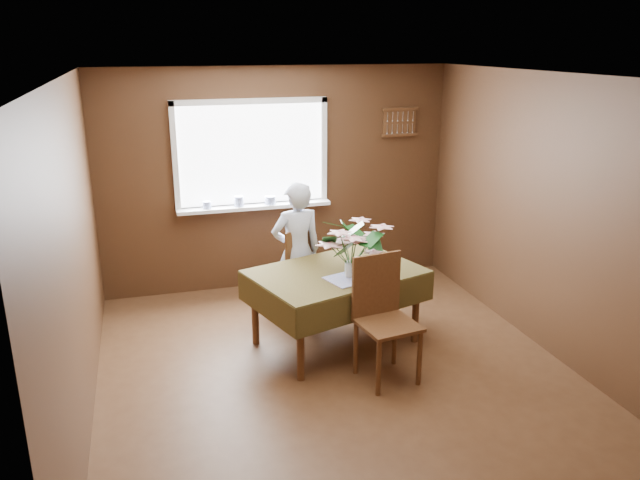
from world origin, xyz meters
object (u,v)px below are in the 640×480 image
object	(u,v)px
chair_near	(383,313)
flower_bouquet	(351,243)
chair_far	(293,267)
dining_table	(336,280)
seated_woman	(297,252)

from	to	relation	value
chair_near	flower_bouquet	world-z (taller)	flower_bouquet
chair_far	chair_near	size ratio (longest dim) A/B	0.90
dining_table	seated_woman	world-z (taller)	seated_woman
seated_woman	dining_table	bearing A→B (deg)	101.21
chair_far	flower_bouquet	bearing A→B (deg)	76.27
dining_table	seated_woman	xyz separation A→B (m)	(-0.21, 0.66, 0.08)
dining_table	seated_woman	bearing A→B (deg)	90.00
dining_table	chair_near	size ratio (longest dim) A/B	1.65
dining_table	flower_bouquet	size ratio (longest dim) A/B	3.11
chair_near	flower_bouquet	size ratio (longest dim) A/B	1.89
chair_near	flower_bouquet	xyz separation A→B (m)	(-0.12, 0.50, 0.47)
seated_woman	flower_bouquet	distance (m)	0.94
chair_far	seated_woman	size ratio (longest dim) A/B	0.66
seated_woman	flower_bouquet	world-z (taller)	seated_woman
chair_far	flower_bouquet	xyz separation A→B (m)	(0.31, -0.94, 0.52)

